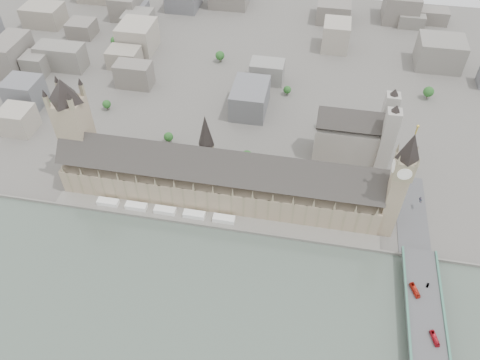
% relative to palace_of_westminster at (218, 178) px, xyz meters
% --- Properties ---
extents(ground, '(900.00, 900.00, 0.00)m').
position_rel_palace_of_westminster_xyz_m(ground, '(0.00, -19.70, -22.71)').
color(ground, '#595651').
rests_on(ground, ground).
extents(embankment_wall, '(600.00, 1.50, 3.00)m').
position_rel_palace_of_westminster_xyz_m(embankment_wall, '(0.00, -34.70, -21.21)').
color(embankment_wall, slate).
rests_on(embankment_wall, ground).
extents(river_terrace, '(270.00, 15.00, 2.00)m').
position_rel_palace_of_westminster_xyz_m(river_terrace, '(0.00, -27.20, -21.71)').
color(river_terrace, slate).
rests_on(river_terrace, ground).
extents(terrace_tents, '(118.00, 7.00, 4.00)m').
position_rel_palace_of_westminster_xyz_m(terrace_tents, '(-40.00, -26.70, -18.71)').
color(terrace_tents, white).
rests_on(terrace_tents, river_terrace).
extents(palace_of_westminster, '(265.00, 40.73, 55.44)m').
position_rel_palace_of_westminster_xyz_m(palace_of_westminster, '(0.00, 0.00, 0.00)').
color(palace_of_westminster, gray).
rests_on(palace_of_westminster, ground).
extents(elizabeth_tower, '(17.00, 17.00, 107.50)m').
position_rel_palace_of_westminster_xyz_m(elizabeth_tower, '(138.00, -11.70, 35.38)').
color(elizabeth_tower, gray).
rests_on(elizabeth_tower, ground).
extents(victoria_tower, '(30.00, 30.00, 100.00)m').
position_rel_palace_of_westminster_xyz_m(victoria_tower, '(-122.00, 6.30, 32.50)').
color(victoria_tower, gray).
rests_on(victoria_tower, ground).
extents(central_tower, '(13.00, 13.00, 48.00)m').
position_rel_palace_of_westminster_xyz_m(central_tower, '(-10.00, 6.30, 35.21)').
color(central_tower, gray).
rests_on(central_tower, ground).
extents(westminster_bridge, '(25.00, 325.00, 10.25)m').
position_rel_palace_of_westminster_xyz_m(westminster_bridge, '(162.00, -107.20, -17.58)').
color(westminster_bridge, '#474749').
rests_on(westminster_bridge, ground).
extents(westminster_abbey, '(68.00, 36.00, 64.00)m').
position_rel_palace_of_westminster_xyz_m(westminster_abbey, '(110.92, 75.30, 2.38)').
color(westminster_abbey, gray).
rests_on(westminster_abbey, ground).
extents(city_skyline_inland, '(720.00, 360.00, 38.00)m').
position_rel_palace_of_westminster_xyz_m(city_skyline_inland, '(0.00, 225.30, -3.71)').
color(city_skyline_inland, gray).
rests_on(city_skyline_inland, ground).
extents(park_trees, '(110.00, 30.00, 15.00)m').
position_rel_palace_of_westminster_xyz_m(park_trees, '(-10.00, 40.30, -15.21)').
color(park_trees, '#1D4C1B').
rests_on(park_trees, ground).
extents(red_bus_north, '(6.80, 12.22, 3.34)m').
position_rel_palace_of_westminster_xyz_m(red_bus_north, '(155.65, -72.36, -10.78)').
color(red_bus_north, red).
rests_on(red_bus_north, westminster_bridge).
extents(red_bus_south, '(5.48, 11.37, 3.09)m').
position_rel_palace_of_westminster_xyz_m(red_bus_south, '(165.44, -106.48, -10.91)').
color(red_bus_south, red).
rests_on(red_bus_south, westminster_bridge).
extents(car_silver, '(2.57, 4.03, 1.25)m').
position_rel_palace_of_westminster_xyz_m(car_silver, '(165.25, -65.78, -11.83)').
color(car_silver, gray).
rests_on(car_silver, westminster_bridge).
extents(car_approach, '(2.23, 5.11, 1.46)m').
position_rel_palace_of_westminster_xyz_m(car_approach, '(167.23, 17.73, -11.72)').
color(car_approach, gray).
rests_on(car_approach, westminster_bridge).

